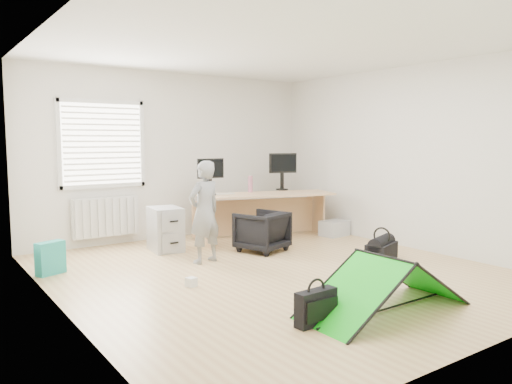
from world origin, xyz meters
TOP-DOWN VIEW (x-y plane):
  - ground at (0.00, 0.00)m, footprint 5.50×5.50m
  - back_wall at (0.00, 2.75)m, footprint 5.00×0.02m
  - window at (-1.20, 2.71)m, footprint 1.20×0.06m
  - radiator at (-1.20, 2.67)m, footprint 1.00×0.12m
  - desk at (1.12, 1.72)m, footprint 2.30×1.29m
  - filing_cabinet at (-0.60, 1.85)m, footprint 0.47×0.59m
  - monitor_left at (0.25, 2.02)m, footprint 0.45×0.13m
  - monitor_right at (1.68, 2.01)m, footprint 0.50×0.26m
  - keyboard at (0.47, 2.00)m, footprint 0.41×0.19m
  - thermos at (1.03, 2.03)m, footprint 0.10×0.10m
  - office_chair at (0.53, 1.01)m, footprint 0.80×0.81m
  - person at (-0.48, 0.90)m, footprint 0.54×0.41m
  - kite at (-0.02, -1.72)m, footprint 1.70×0.76m
  - storage_crate at (2.22, 1.26)m, footprint 0.49×0.37m
  - tote_bag at (-2.28, 1.45)m, footprint 0.37×0.26m
  - laptop_bag at (-0.77, -1.61)m, footprint 0.42×0.15m
  - white_box at (-1.13, 0.03)m, footprint 0.12×0.12m
  - duffel_bag at (1.54, -0.35)m, footprint 0.59×0.44m

SIDE VIEW (x-z plane):
  - ground at x=0.00m, z-range 0.00..0.00m
  - white_box at x=-1.13m, z-range 0.00..0.10m
  - duffel_bag at x=1.54m, z-range 0.00..0.23m
  - storage_crate at x=2.22m, z-range 0.00..0.26m
  - laptop_bag at x=-0.77m, z-range 0.00..0.31m
  - tote_bag at x=-2.28m, z-range 0.00..0.40m
  - kite at x=-0.02m, z-range 0.00..0.53m
  - office_chair at x=0.53m, z-range 0.00..0.59m
  - filing_cabinet at x=-0.60m, z-range 0.00..0.64m
  - desk at x=1.12m, z-range 0.00..0.75m
  - radiator at x=-1.20m, z-range 0.15..0.75m
  - person at x=-0.48m, z-range 0.00..1.35m
  - keyboard at x=0.47m, z-range 0.75..0.76m
  - thermos at x=1.03m, z-range 0.75..1.02m
  - monitor_left at x=0.25m, z-range 0.75..1.17m
  - monitor_right at x=1.68m, z-range 0.75..1.21m
  - back_wall at x=0.00m, z-range 0.00..2.70m
  - window at x=-1.20m, z-range 0.95..2.15m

